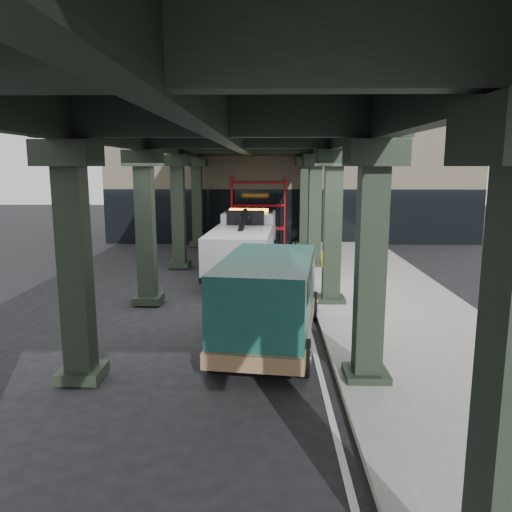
# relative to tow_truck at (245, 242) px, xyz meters

# --- Properties ---
(ground) EXTENTS (90.00, 90.00, 0.00)m
(ground) POSITION_rel_tow_truck_xyz_m (0.43, -7.13, -1.33)
(ground) COLOR black
(ground) RESTS_ON ground
(sidewalk) EXTENTS (5.00, 40.00, 0.15)m
(sidewalk) POSITION_rel_tow_truck_xyz_m (4.93, -5.13, -1.26)
(sidewalk) COLOR gray
(sidewalk) RESTS_ON ground
(lane_stripe) EXTENTS (0.12, 38.00, 0.01)m
(lane_stripe) POSITION_rel_tow_truck_xyz_m (2.13, -5.13, -1.33)
(lane_stripe) COLOR silver
(lane_stripe) RESTS_ON ground
(viaduct) EXTENTS (7.40, 32.00, 6.40)m
(viaduct) POSITION_rel_tow_truck_xyz_m (0.03, -5.13, 4.13)
(viaduct) COLOR black
(viaduct) RESTS_ON ground
(building) EXTENTS (22.00, 10.00, 8.00)m
(building) POSITION_rel_tow_truck_xyz_m (2.43, 12.87, 2.67)
(building) COLOR #C6B793
(building) RESTS_ON ground
(scaffolding) EXTENTS (3.08, 0.88, 4.00)m
(scaffolding) POSITION_rel_tow_truck_xyz_m (0.43, 7.51, 0.78)
(scaffolding) COLOR red
(scaffolding) RESTS_ON ground
(tow_truck) EXTENTS (2.85, 8.46, 2.73)m
(tow_truck) POSITION_rel_tow_truck_xyz_m (0.00, 0.00, 0.00)
(tow_truck) COLOR black
(tow_truck) RESTS_ON ground
(towed_van) EXTENTS (2.92, 5.94, 2.31)m
(towed_van) POSITION_rel_tow_truck_xyz_m (1.01, -8.85, -0.09)
(towed_van) COLOR #13443D
(towed_van) RESTS_ON ground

